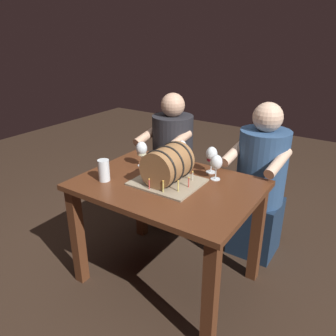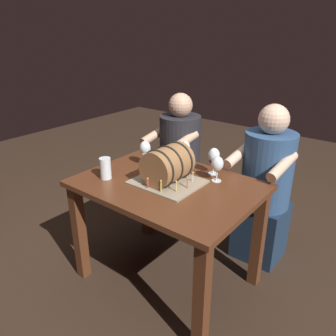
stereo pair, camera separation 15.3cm
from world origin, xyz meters
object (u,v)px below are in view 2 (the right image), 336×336
Objects in this scene: dining_table at (168,201)px; wine_glass_rose at (185,150)px; wine_glass_white at (145,149)px; beer_pint at (105,169)px; wine_glass_empty at (217,164)px; wine_glass_red at (214,157)px; person_seated_left at (179,167)px; person_seated_right at (265,190)px; barrel_cake at (168,166)px.

dining_table is 6.02× the size of wine_glass_rose.
wine_glass_white is 0.33m from beer_pint.
wine_glass_rose reaches higher than wine_glass_empty.
wine_glass_red is at bearing 1.13° from wine_glass_rose.
dining_table is 0.95× the size of person_seated_left.
wine_glass_rose is 0.31m from wine_glass_empty.
wine_glass_white is 0.28m from wine_glass_rose.
wine_glass_empty is (0.30, -0.08, -0.01)m from wine_glass_rose.
wine_glass_white is at bearing -159.94° from wine_glass_red.
wine_glass_red is at bearing -123.86° from person_seated_right.
dining_table is 0.45m from beer_pint.
person_seated_left is at bearing 120.64° from dining_table.
wine_glass_red is 0.48m from wine_glass_white.
wine_glass_white is at bearing -143.18° from person_seated_right.
beer_pint is 0.12× the size of person_seated_left.
barrel_cake is 0.33m from wine_glass_white.
barrel_cake reaches higher than wine_glass_white.
wine_glass_empty is at bearing -14.88° from wine_glass_rose.
barrel_cake is (0.00, 0.00, 0.25)m from dining_table.
person_seated_left is (-0.03, 0.84, -0.27)m from beer_pint.
person_seated_right is (0.46, 0.36, -0.31)m from wine_glass_rose.
wine_glass_empty is (0.23, 0.22, 0.25)m from dining_table.
wine_glass_white is (-0.31, 0.13, 0.01)m from barrel_cake.
person_seated_right reaches higher than person_seated_left.
wine_glass_empty is at bearing 34.96° from beer_pint.
wine_glass_rose is 0.16× the size of person_seated_left.
beer_pint is at bearing -119.76° from wine_glass_rose.
person_seated_left is (-0.39, 0.65, -0.32)m from barrel_cake.
wine_glass_red is 1.01× the size of wine_glass_white.
beer_pint is (-0.05, -0.33, -0.05)m from wine_glass_white.
dining_table is 2.73× the size of barrel_cake.
wine_glass_red is (0.15, 0.30, 0.26)m from dining_table.
person_seated_right is (0.69, 0.52, -0.31)m from wine_glass_white.
barrel_cake is 0.34× the size of person_seated_right.
wine_glass_rose reaches higher than wine_glass_white.
wine_glass_red reaches higher than wine_glass_white.
beer_pint is (-0.36, -0.20, -0.05)m from barrel_cake.
wine_glass_red reaches higher than beer_pint.
barrel_cake is 2.20× the size of wine_glass_rose.
wine_glass_red is (0.15, 0.30, 0.01)m from barrel_cake.
wine_glass_white is 0.15× the size of person_seated_left.
person_seated_right reaches higher than wine_glass_empty.
person_seated_right reaches higher than wine_glass_rose.
wine_glass_white is 1.07× the size of wine_glass_empty.
dining_table is at bearing -75.38° from wine_glass_rose.
wine_glass_empty is 0.14× the size of person_seated_left.
barrel_cake reaches higher than wine_glass_red.
barrel_cake is 0.82m from person_seated_left.
wine_glass_rose reaches higher than wine_glass_red.
person_seated_right is at bearing 56.14° from wine_glass_red.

